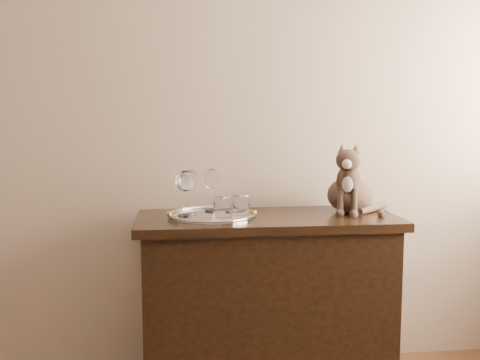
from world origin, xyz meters
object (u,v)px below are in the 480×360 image
object	(u,v)px
tray	(212,216)
tumbler_a	(222,207)
wine_glass_b	(211,190)
tumbler_c	(241,206)
wine_glass_a	(190,192)
sideboard	(267,305)
wine_glass_c	(184,193)
cat	(350,177)

from	to	relation	value
tray	tumbler_a	distance (m)	0.09
wine_glass_b	tumbler_c	world-z (taller)	wine_glass_b
tumbler_a	tumbler_c	distance (m)	0.10
tray	wine_glass_a	distance (m)	0.16
sideboard	tray	bearing A→B (deg)	179.43
tray	wine_glass_c	xyz separation A→B (m)	(-0.13, 0.00, 0.11)
wine_glass_a	tumbler_a	size ratio (longest dim) A/B	2.24
wine_glass_a	cat	world-z (taller)	cat
tumbler_a	tumbler_c	world-z (taller)	tumbler_a
sideboard	tray	distance (m)	0.50
tumbler_a	cat	bearing A→B (deg)	10.75
sideboard	tumbler_c	size ratio (longest dim) A/B	13.48
wine_glass_a	wine_glass_c	size ratio (longest dim) A/B	0.99
wine_glass_a	tumbler_a	distance (m)	0.19
wine_glass_a	tumbler_a	bearing A→B (deg)	-38.56
tumbler_a	tumbler_c	xyz separation A→B (m)	(0.09, 0.05, -0.00)
tray	wine_glass_c	bearing A→B (deg)	177.93
sideboard	cat	bearing A→B (deg)	8.46
wine_glass_a	cat	bearing A→B (deg)	0.41
tumbler_c	wine_glass_a	bearing A→B (deg)	164.38
cat	tumbler_a	bearing A→B (deg)	-145.70
wine_glass_b	wine_glass_c	bearing A→B (deg)	-142.28
wine_glass_a	tumbler_c	distance (m)	0.25
wine_glass_a	cat	distance (m)	0.77
tumbler_c	wine_glass_b	bearing A→B (deg)	138.00
sideboard	wine_glass_b	xyz separation A→B (m)	(-0.25, 0.11, 0.54)
wine_glass_b	cat	size ratio (longest dim) A/B	0.61
cat	wine_glass_a	bearing A→B (deg)	-156.04
tray	tumbler_a	size ratio (longest dim) A/B	4.32
tray	sideboard	bearing A→B (deg)	-0.57
sideboard	tumbler_c	xyz separation A→B (m)	(-0.12, -0.01, 0.48)
wine_glass_b	cat	xyz separation A→B (m)	(0.66, -0.05, 0.06)
tray	cat	bearing A→B (deg)	5.04
wine_glass_b	cat	bearing A→B (deg)	-3.89
cat	tumbler_c	bearing A→B (deg)	-149.00
wine_glass_c	tray	bearing A→B (deg)	-2.07
wine_glass_b	tumbler_a	xyz separation A→B (m)	(0.04, -0.16, -0.06)
sideboard	wine_glass_c	xyz separation A→B (m)	(-0.38, 0.01, 0.54)
tumbler_c	cat	world-z (taller)	cat
sideboard	wine_glass_c	world-z (taller)	wine_glass_c
tray	tumbler_c	world-z (taller)	tumbler_c
sideboard	wine_glass_a	bearing A→B (deg)	171.09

